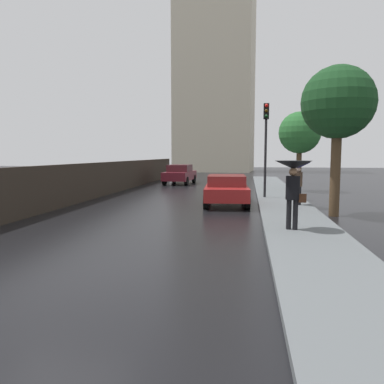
# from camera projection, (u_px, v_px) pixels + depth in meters

# --- Properties ---
(ground) EXTENTS (120.00, 120.00, 0.00)m
(ground) POSITION_uv_depth(u_px,v_px,m) (55.00, 276.00, 6.94)
(ground) COLOR black
(sidewalk_strip) EXTENTS (2.20, 60.00, 0.14)m
(sidewalk_strip) POSITION_uv_depth(u_px,v_px,m) (343.00, 287.00, 6.18)
(sidewalk_strip) COLOR slate
(sidewalk_strip) RESTS_ON ground
(car_maroon_near_kerb) EXTENTS (2.05, 4.26, 1.46)m
(car_maroon_near_kerb) POSITION_uv_depth(u_px,v_px,m) (180.00, 174.00, 28.46)
(car_maroon_near_kerb) COLOR maroon
(car_maroon_near_kerb) RESTS_ON ground
(car_red_mid_road) EXTENTS (2.13, 4.23, 1.32)m
(car_red_mid_road) POSITION_uv_depth(u_px,v_px,m) (227.00, 189.00, 16.67)
(car_red_mid_road) COLOR maroon
(car_red_mid_road) RESTS_ON ground
(pedestrian_with_umbrella_near) EXTENTS (1.02, 1.02, 1.94)m
(pedestrian_with_umbrella_near) POSITION_uv_depth(u_px,v_px,m) (293.00, 176.00, 10.39)
(pedestrian_with_umbrella_near) COLOR black
(pedestrian_with_umbrella_near) RESTS_ON sidewalk_strip
(pedestrian_with_umbrella_far) EXTENTS (1.01, 1.01, 1.79)m
(pedestrian_with_umbrella_far) POSITION_uv_depth(u_px,v_px,m) (298.00, 171.00, 15.54)
(pedestrian_with_umbrella_far) COLOR black
(pedestrian_with_umbrella_far) RESTS_ON sidewalk_strip
(traffic_light) EXTENTS (0.26, 0.39, 4.57)m
(traffic_light) POSITION_uv_depth(u_px,v_px,m) (266.00, 133.00, 18.22)
(traffic_light) COLOR black
(traffic_light) RESTS_ON sidewalk_strip
(street_tree_near) EXTENTS (2.51, 2.51, 4.81)m
(street_tree_near) POSITION_uv_depth(u_px,v_px,m) (300.00, 133.00, 22.46)
(street_tree_near) COLOR #4C3823
(street_tree_near) RESTS_ON ground
(street_tree_mid) EXTENTS (2.59, 2.59, 5.39)m
(street_tree_mid) POSITION_uv_depth(u_px,v_px,m) (338.00, 104.00, 13.27)
(street_tree_mid) COLOR #4C3823
(street_tree_mid) RESTS_ON ground
(distant_tower) EXTENTS (10.39, 8.86, 36.52)m
(distant_tower) POSITION_uv_depth(u_px,v_px,m) (216.00, 47.00, 48.58)
(distant_tower) COLOR beige
(distant_tower) RESTS_ON ground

